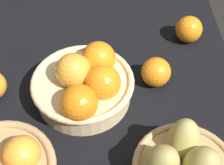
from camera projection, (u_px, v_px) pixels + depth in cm
name	position (u px, v px, depth cm)	size (l,w,h in cm)	color
market_tray	(99.00, 100.00, 79.20)	(84.00, 72.00, 3.00)	black
basket_center	(85.00, 85.00, 73.76)	(24.45, 24.45, 12.71)	#D3BC8C
loose_orange_front_gap	(156.00, 72.00, 78.44)	(7.50, 7.50, 7.50)	orange
loose_orange_back_gap	(189.00, 29.00, 89.28)	(7.63, 7.63, 7.63)	orange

